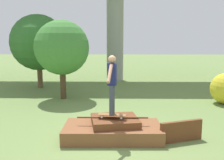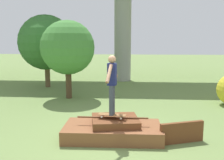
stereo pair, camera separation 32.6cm
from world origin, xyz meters
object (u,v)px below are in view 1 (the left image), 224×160
object	(u,v)px
skater	(112,81)
tree_behind_left	(62,48)
skateboard	(112,115)
tree_behind_right	(38,43)

from	to	relation	value
skater	tree_behind_left	world-z (taller)	tree_behind_left
skateboard	tree_behind_left	size ratio (longest dim) A/B	0.22
skateboard	tree_behind_left	bearing A→B (deg)	116.29
skater	tree_behind_right	bearing A→B (deg)	119.65
skateboard	tree_behind_right	bearing A→B (deg)	119.65
skater	tree_behind_left	bearing A→B (deg)	116.29
skateboard	tree_behind_left	distance (m)	5.57
skateboard	tree_behind_right	size ratio (longest dim) A/B	0.19
tree_behind_left	skater	bearing A→B (deg)	-63.71
skater	skateboard	bearing A→B (deg)	156.04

